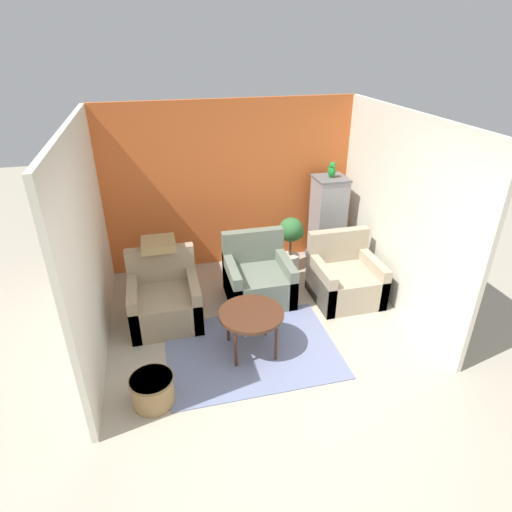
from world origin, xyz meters
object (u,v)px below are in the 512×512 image
object	(u,v)px
birdcage	(327,221)
parrot	(332,170)
armchair_left	(165,301)
potted_plant	(290,237)
wicker_basket	(153,390)
armchair_right	(344,279)
coffee_table	(251,316)
armchair_middle	(258,279)

from	to	relation	value
birdcage	parrot	world-z (taller)	parrot
armchair_left	potted_plant	size ratio (longest dim) A/B	1.06
parrot	wicker_basket	bearing A→B (deg)	-139.14
armchair_right	parrot	distance (m)	1.64
coffee_table	armchair_right	bearing A→B (deg)	27.90
coffee_table	armchair_middle	size ratio (longest dim) A/B	0.83
armchair_middle	potted_plant	bearing A→B (deg)	45.59
armchair_right	coffee_table	bearing A→B (deg)	-152.10
parrot	potted_plant	distance (m)	1.17
armchair_left	armchair_right	distance (m)	2.44
potted_plant	wicker_basket	xyz separation A→B (m)	(-2.18, -2.33, -0.36)
parrot	wicker_basket	size ratio (longest dim) A/B	0.55
armchair_left	potted_plant	world-z (taller)	armchair_left
potted_plant	parrot	bearing A→B (deg)	9.26
armchair_right	wicker_basket	size ratio (longest dim) A/B	2.04
potted_plant	birdcage	bearing A→B (deg)	9.09
coffee_table	birdcage	distance (m)	2.53
armchair_left	potted_plant	distance (m)	2.19
parrot	potted_plant	world-z (taller)	parrot
coffee_table	armchair_left	bearing A→B (deg)	137.51
armchair_middle	birdcage	size ratio (longest dim) A/B	0.64
armchair_left	birdcage	bearing A→B (deg)	21.71
armchair_right	armchair_middle	bearing A→B (deg)	166.43
birdcage	wicker_basket	bearing A→B (deg)	-139.17
armchair_middle	wicker_basket	size ratio (longest dim) A/B	2.04
armchair_right	potted_plant	bearing A→B (deg)	115.72
armchair_left	armchair_middle	distance (m)	1.30
coffee_table	parrot	world-z (taller)	parrot
armchair_right	birdcage	size ratio (longest dim) A/B	0.64
birdcage	armchair_left	bearing A→B (deg)	-158.29
birdcage	coffee_table	bearing A→B (deg)	-131.57
birdcage	potted_plant	world-z (taller)	birdcage
birdcage	parrot	xyz separation A→B (m)	(0.00, 0.00, 0.82)
armchair_right	birdcage	xyz separation A→B (m)	(0.16, 1.09, 0.41)
armchair_left	wicker_basket	xyz separation A→B (m)	(-0.21, -1.39, -0.12)
parrot	armchair_right	bearing A→B (deg)	-98.34
birdcage	wicker_basket	xyz separation A→B (m)	(-2.81, -2.43, -0.52)
birdcage	potted_plant	distance (m)	0.66
coffee_table	parrot	bearing A→B (deg)	48.46
armchair_middle	armchair_right	bearing A→B (deg)	-13.57
armchair_right	birdcage	bearing A→B (deg)	81.65
armchair_middle	birdcage	bearing A→B (deg)	31.32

